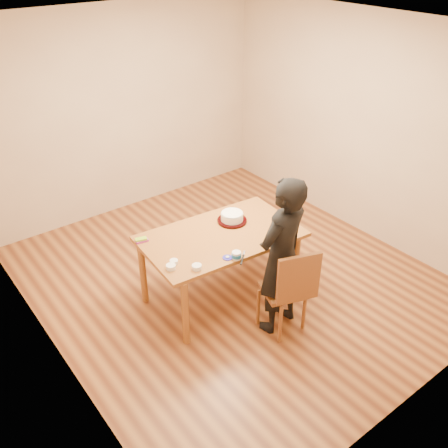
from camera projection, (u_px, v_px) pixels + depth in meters
room_shell at (212, 159)px, 5.23m from camera, size 4.00×4.50×2.70m
dining_table at (221, 236)px, 5.08m from camera, size 1.67×1.08×0.04m
dining_chair at (282, 290)px, 4.78m from camera, size 0.47×0.47×0.04m
cake_plate at (232, 221)px, 5.29m from camera, size 0.31×0.31×0.02m
cake at (232, 217)px, 5.26m from camera, size 0.24×0.24×0.08m
frosting_dome at (232, 212)px, 5.24m from camera, size 0.23×0.23×0.03m
frosting_tub at (236, 255)px, 4.69m from camera, size 0.09×0.09×0.08m
frosting_lid at (227, 258)px, 4.72m from camera, size 0.09×0.09×0.01m
frosting_dollop at (227, 257)px, 4.71m from camera, size 0.04×0.04×0.02m
ramekin_green at (197, 267)px, 4.56m from camera, size 0.09×0.09×0.04m
ramekin_yellow at (174, 262)px, 4.63m from camera, size 0.08×0.08×0.04m
ramekin_multi at (171, 267)px, 4.56m from camera, size 0.09×0.09×0.04m
candy_box_pink at (142, 241)px, 4.96m from camera, size 0.14×0.08×0.02m
candy_box_green at (141, 239)px, 4.95m from camera, size 0.13×0.09×0.02m
spatula at (242, 259)px, 4.69m from camera, size 0.13×0.12×0.01m
person at (281, 257)px, 4.63m from camera, size 0.65×0.48×1.62m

